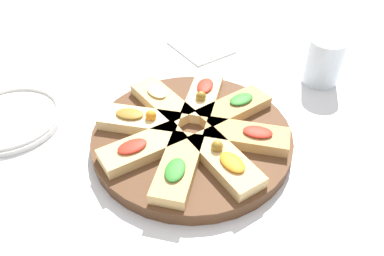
% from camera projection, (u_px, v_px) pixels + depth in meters
% --- Properties ---
extents(ground_plane, '(3.00, 3.00, 0.00)m').
position_uv_depth(ground_plane, '(192.00, 142.00, 0.64)').
color(ground_plane, silver).
extents(serving_board, '(0.33, 0.33, 0.02)m').
position_uv_depth(serving_board, '(192.00, 137.00, 0.63)').
color(serving_board, '#51331E').
rests_on(serving_board, ground_plane).
extents(focaccia_slice_0, '(0.10, 0.14, 0.03)m').
position_uv_depth(focaccia_slice_0, '(142.00, 148.00, 0.58)').
color(focaccia_slice_0, '#DBB775').
rests_on(focaccia_slice_0, serving_board).
extents(focaccia_slice_1, '(0.10, 0.15, 0.03)m').
position_uv_depth(focaccia_slice_1, '(178.00, 167.00, 0.55)').
color(focaccia_slice_1, tan).
rests_on(focaccia_slice_1, serving_board).
extents(focaccia_slice_2, '(0.15, 0.10, 0.03)m').
position_uv_depth(focaccia_slice_2, '(225.00, 161.00, 0.56)').
color(focaccia_slice_2, '#DBB775').
rests_on(focaccia_slice_2, serving_board).
extents(focaccia_slice_3, '(0.15, 0.10, 0.03)m').
position_uv_depth(focaccia_slice_3, '(247.00, 136.00, 0.60)').
color(focaccia_slice_3, tan).
rests_on(focaccia_slice_3, serving_board).
extents(focaccia_slice_4, '(0.10, 0.15, 0.03)m').
position_uv_depth(focaccia_slice_4, '(234.00, 108.00, 0.66)').
color(focaccia_slice_4, tan).
rests_on(focaccia_slice_4, serving_board).
extents(focaccia_slice_5, '(0.10, 0.15, 0.03)m').
position_uv_depth(focaccia_slice_5, '(203.00, 96.00, 0.68)').
color(focaccia_slice_5, '#E5C689').
rests_on(focaccia_slice_5, serving_board).
extents(focaccia_slice_6, '(0.15, 0.09, 0.03)m').
position_uv_depth(focaccia_slice_6, '(162.00, 101.00, 0.67)').
color(focaccia_slice_6, '#DBB775').
rests_on(focaccia_slice_6, serving_board).
extents(focaccia_slice_7, '(0.15, 0.10, 0.03)m').
position_uv_depth(focaccia_slice_7, '(140.00, 120.00, 0.63)').
color(focaccia_slice_7, '#E5C689').
rests_on(focaccia_slice_7, serving_board).
extents(plate_right, '(0.19, 0.19, 0.02)m').
position_uv_depth(plate_right, '(10.00, 119.00, 0.67)').
color(plate_right, white).
rests_on(plate_right, ground_plane).
extents(water_glass, '(0.07, 0.07, 0.09)m').
position_uv_depth(water_glass, '(324.00, 62.00, 0.75)').
color(water_glass, silver).
rests_on(water_glass, ground_plane).
extents(napkin_stack, '(0.16, 0.15, 0.01)m').
position_uv_depth(napkin_stack, '(201.00, 46.00, 0.88)').
color(napkin_stack, white).
rests_on(napkin_stack, ground_plane).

